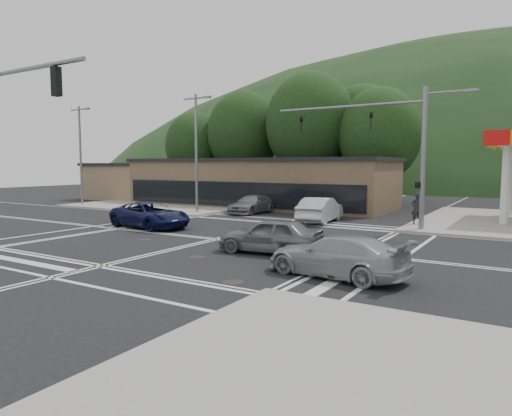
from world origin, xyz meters
The scene contains 20 objects.
ground centered at (0.00, 0.00, 0.00)m, with size 120.00×120.00×0.00m, color black.
sidewalk_nw centered at (-15.00, 15.00, 0.07)m, with size 16.00×16.00×0.15m, color gray.
commercial_row centered at (-8.00, 17.00, 2.00)m, with size 24.00×8.00×4.00m, color brown.
commercial_nw centered at (-24.00, 17.00, 1.80)m, with size 8.00×7.00×3.60m, color #846B4F.
hill_north centered at (0.00, 90.00, 0.00)m, with size 252.00×126.00×140.00m, color #1D3417.
tree_n_a centered at (-14.00, 24.00, 7.14)m, with size 8.00×8.00×11.75m.
tree_n_b centered at (-6.00, 24.00, 7.79)m, with size 9.00×9.00×12.98m.
tree_n_c centered at (1.00, 24.00, 6.49)m, with size 7.60×7.60×10.87m.
tree_n_d centered at (-20.00, 23.00, 5.84)m, with size 6.80×6.80×9.76m.
tree_n_e centered at (-2.00, 28.00, 7.14)m, with size 8.40×8.40×11.98m.
streetlight_nw centered at (-8.44, 9.00, 5.05)m, with size 2.50×0.25×9.00m.
streetlight_w centered at (-21.94, 9.00, 5.05)m, with size 2.50×0.25×9.00m.
signal_mast_ne centered at (6.95, 8.20, 5.07)m, with size 11.65×0.30×8.00m.
car_blue_west centered at (-5.93, 1.41, 0.76)m, with size 2.51×5.45×1.51m, color #0D113B.
car_grey_center centered at (4.10, -1.67, 0.76)m, with size 1.80×4.47×1.52m, color slate.
car_silver_east centered at (8.00, -4.04, 0.71)m, with size 1.99×4.90×1.42m, color #9D9EA4.
car_queue_a centered at (1.73, 9.00, 0.82)m, with size 1.73×4.95×1.63m, color silver.
car_queue_b centered at (1.00, 16.71, 0.76)m, with size 1.81×4.49×1.53m, color white.
car_northbound centered at (-4.95, 11.36, 0.71)m, with size 1.98×4.88×1.42m, color slate.
pedestrian centered at (7.50, 10.25, 1.09)m, with size 0.68×0.45×1.88m, color black.
Camera 1 is at (13.58, -18.27, 3.75)m, focal length 32.00 mm.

